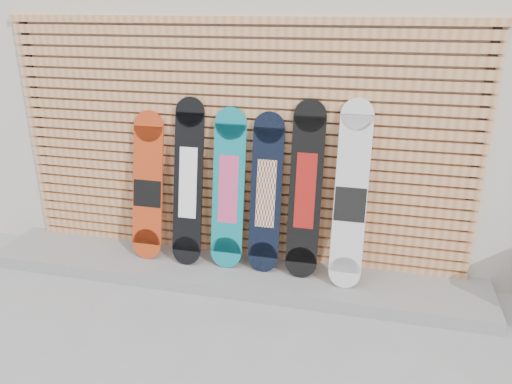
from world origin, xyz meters
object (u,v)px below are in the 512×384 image
Objects in this scene: snowboard_1 at (188,183)px; snowboard_2 at (228,189)px; snowboard_0 at (148,187)px; snowboard_3 at (266,194)px; snowboard_5 at (351,196)px; snowboard_4 at (305,191)px.

snowboard_2 is (0.37, 0.02, -0.04)m from snowboard_1.
snowboard_0 is 1.12m from snowboard_3.
snowboard_2 is 0.92× the size of snowboard_5.
snowboard_0 is at bearing -179.90° from snowboard_4.
snowboard_2 is 0.69m from snowboard_4.
snowboard_5 reaches higher than snowboard_0.
snowboard_0 is at bearing 178.75° from snowboard_5.
snowboard_2 is at bearing 0.65° from snowboard_0.
snowboard_5 is at bearing -2.62° from snowboard_2.
snowboard_0 is 1.48m from snowboard_4.
snowboard_5 is (1.08, -0.05, 0.05)m from snowboard_2.
snowboard_0 is 0.88× the size of snowboard_5.
snowboard_1 is 0.97× the size of snowboard_5.
snowboard_0 is 0.42m from snowboard_1.
snowboard_5 reaches higher than snowboard_3.
snowboard_2 reaches higher than snowboard_3.
snowboard_1 is 0.98× the size of snowboard_4.
snowboard_3 is at bearing 178.32° from snowboard_4.
snowboard_4 reaches higher than snowboard_0.
snowboard_0 is 0.95× the size of snowboard_2.
snowboard_5 is (1.86, -0.04, 0.10)m from snowboard_0.
snowboard_3 is 0.35m from snowboard_4.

